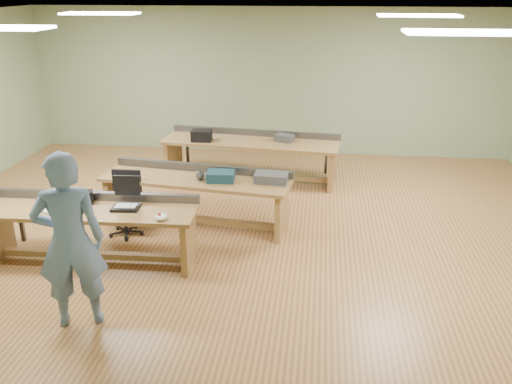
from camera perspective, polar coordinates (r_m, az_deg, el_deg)
floor at (r=8.14m, az=-1.49°, el=-3.78°), size 10.00×10.00×0.00m
ceiling at (r=7.39m, az=-1.72°, el=17.82°), size 10.00×10.00×0.00m
wall_back at (r=11.51m, az=1.38°, el=11.50°), size 10.00×0.04×3.00m
wall_front at (r=3.97m, az=-10.17°, el=-8.25°), size 10.00×0.04×3.00m
fluor_panels at (r=7.39m, az=-1.72°, el=17.58°), size 6.20×3.50×0.03m
workbench_front at (r=7.29m, az=-16.93°, el=-3.06°), size 2.76×0.83×0.86m
workbench_mid at (r=8.10m, az=-6.25°, el=0.23°), size 2.89×1.11×0.86m
workbench_back at (r=9.96m, az=-0.56°, el=4.43°), size 3.28×1.18×0.86m
person at (r=5.87m, az=-19.02°, el=-4.93°), size 0.82×0.67×1.93m
laptop_base at (r=7.07m, az=-13.54°, el=-1.58°), size 0.35×0.30×0.04m
laptop_screen at (r=7.10m, az=-13.42°, el=0.67°), size 0.34×0.04×0.27m
keyboard at (r=7.26m, az=-20.88°, el=-1.87°), size 0.50×0.30×0.03m
trackball_mouse at (r=6.65m, az=-9.96°, el=-2.59°), size 0.19×0.21×0.07m
camera_bag at (r=7.34m, az=-17.82°, el=-0.59°), size 0.29×0.24×0.17m
task_chair at (r=8.06m, az=-13.54°, el=-2.03°), size 0.52×0.52×0.92m
parts_bin_teal at (r=7.84m, az=-3.74°, el=1.66°), size 0.41×0.32×0.14m
parts_bin_grey at (r=7.78m, az=1.60°, el=1.51°), size 0.49×0.33×0.13m
mug at (r=7.92m, az=-5.93°, el=1.67°), size 0.14×0.14×0.11m
drinks_can at (r=7.91m, az=-6.19°, el=1.69°), size 0.08×0.08×0.12m
storage_box_back at (r=9.89m, az=-5.75°, el=5.93°), size 0.36×0.26×0.20m
tray_back at (r=9.84m, az=3.00°, el=5.71°), size 0.38×0.34×0.13m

